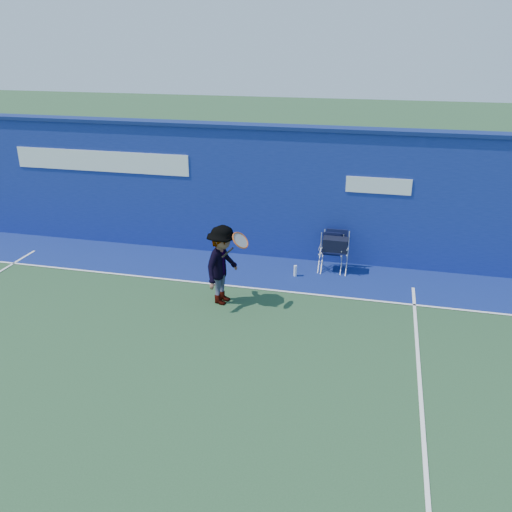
% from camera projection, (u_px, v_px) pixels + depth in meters
% --- Properties ---
extents(ground, '(80.00, 80.00, 0.00)m').
position_uv_depth(ground, '(132.00, 365.00, 8.73)').
color(ground, '#264729').
rests_on(ground, ground).
extents(stadium_wall, '(24.00, 0.50, 3.08)m').
position_uv_depth(stadium_wall, '(222.00, 189.00, 12.82)').
color(stadium_wall, navy).
rests_on(stadium_wall, ground).
extents(out_of_bounds_strip, '(24.00, 1.80, 0.01)m').
position_uv_depth(out_of_bounds_strip, '(210.00, 266.00, 12.42)').
color(out_of_bounds_strip, navy).
rests_on(out_of_bounds_strip, ground).
extents(court_lines, '(24.00, 12.00, 0.01)m').
position_uv_depth(court_lines, '(147.00, 345.00, 9.27)').
color(court_lines, white).
rests_on(court_lines, out_of_bounds_strip).
extents(directors_chair_left, '(0.50, 0.46, 0.84)m').
position_uv_depth(directors_chair_left, '(331.00, 259.00, 12.14)').
color(directors_chair_left, silver).
rests_on(directors_chair_left, ground).
extents(directors_chair_right, '(0.55, 0.49, 0.91)m').
position_uv_depth(directors_chair_right, '(335.00, 255.00, 12.05)').
color(directors_chair_right, silver).
rests_on(directors_chair_right, ground).
extents(water_bottle, '(0.07, 0.07, 0.25)m').
position_uv_depth(water_bottle, '(295.00, 271.00, 11.88)').
color(water_bottle, white).
rests_on(water_bottle, ground).
extents(tennis_player, '(0.98, 1.13, 1.60)m').
position_uv_depth(tennis_player, '(222.00, 265.00, 10.48)').
color(tennis_player, '#EA4738').
rests_on(tennis_player, ground).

